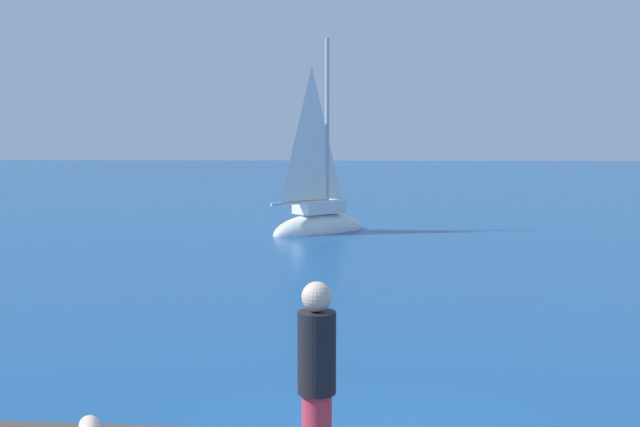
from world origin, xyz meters
The scene contains 2 objects.
sailboat_near centered at (-1.32, 19.60, 0.39)m, with size 3.74×3.51×7.28m.
person_standing centered at (-0.42, -2.15, 1.74)m, with size 0.28×0.28×1.62m.
Camera 1 is at (-0.17, -7.76, 3.59)m, focal length 44.82 mm.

